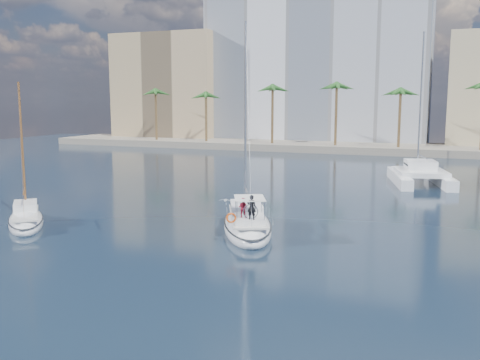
% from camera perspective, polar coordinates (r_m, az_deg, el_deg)
% --- Properties ---
extents(ground, '(160.00, 160.00, 0.00)m').
position_cam_1_polar(ground, '(35.62, 0.44, -5.81)').
color(ground, black).
rests_on(ground, ground).
extents(quay, '(120.00, 14.00, 1.20)m').
position_cam_1_polar(quay, '(94.42, 13.66, 3.36)').
color(quay, gray).
rests_on(quay, ground).
extents(building_modern, '(42.00, 16.00, 28.00)m').
position_cam_1_polar(building_modern, '(108.13, 8.35, 11.26)').
color(building_modern, white).
rests_on(building_modern, ground).
extents(building_tan_left, '(22.00, 14.00, 22.00)m').
position_cam_1_polar(building_tan_left, '(114.87, -7.12, 9.63)').
color(building_tan_left, tan).
rests_on(building_tan_left, ground).
extents(palm_left, '(3.60, 3.60, 12.30)m').
position_cam_1_polar(palm_left, '(100.51, -6.31, 9.39)').
color(palm_left, brown).
rests_on(palm_left, ground).
extents(palm_centre, '(3.60, 3.60, 12.30)m').
position_cam_1_polar(palm_centre, '(90.11, 13.54, 9.29)').
color(palm_centre, brown).
rests_on(palm_centre, ground).
extents(main_sloop, '(6.97, 10.42, 14.84)m').
position_cam_1_polar(main_sloop, '(36.37, 0.78, -4.71)').
color(main_sloop, white).
rests_on(main_sloop, ground).
extents(small_sloop, '(6.68, 7.13, 10.70)m').
position_cam_1_polar(small_sloop, '(40.97, -21.87, -3.95)').
color(small_sloop, white).
rests_on(small_sloop, ground).
extents(catamaran, '(7.68, 11.72, 15.88)m').
position_cam_1_polar(catamaran, '(59.50, 18.66, 0.68)').
color(catamaran, white).
rests_on(catamaran, ground).
extents(seagull, '(1.09, 0.47, 0.20)m').
position_cam_1_polar(seagull, '(42.86, -1.54, -2.18)').
color(seagull, silver).
rests_on(seagull, ground).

